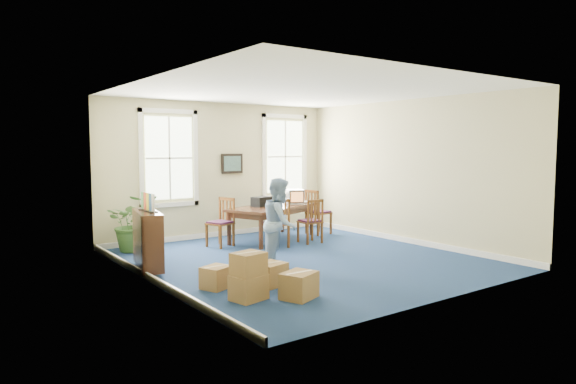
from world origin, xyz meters
TOP-DOWN VIEW (x-y plane):
  - floor at (0.00, 0.00)m, footprint 6.50×6.50m
  - ceiling at (0.00, 0.00)m, footprint 6.50×6.50m
  - wall_back at (0.00, 3.25)m, footprint 6.50×0.00m
  - wall_front at (0.00, -3.25)m, footprint 6.50×0.00m
  - wall_left at (-3.00, 0.00)m, footprint 0.00×6.50m
  - wall_right at (3.00, 0.00)m, footprint 0.00×6.50m
  - baseboard_back at (0.00, 3.22)m, footprint 6.00×0.04m
  - baseboard_left at (-2.97, 0.00)m, footprint 0.04×6.50m
  - baseboard_right at (2.97, 0.00)m, footprint 0.04×6.50m
  - window_left at (-1.30, 3.23)m, footprint 1.40×0.12m
  - window_right at (1.90, 3.23)m, footprint 1.40×0.12m
  - wall_picture at (0.30, 3.20)m, footprint 0.58×0.06m
  - conference_table at (0.71, 2.06)m, footprint 2.55×1.83m
  - crt_tv at (1.40, 2.11)m, footprint 0.51×0.53m
  - game_console at (1.72, 2.06)m, footprint 0.16×0.19m
  - equipment_bag at (0.45, 2.11)m, footprint 0.51×0.39m
  - chair_near_left at (0.24, 1.26)m, footprint 0.48×0.48m
  - chair_near_right at (1.19, 1.26)m, footprint 0.48×0.48m
  - chair_end_left at (-0.66, 2.06)m, footprint 0.60×0.60m
  - chair_end_right at (2.09, 2.06)m, footprint 0.53×0.53m
  - man at (-0.68, -0.24)m, footprint 0.98×0.98m
  - credenza at (-2.72, 0.88)m, footprint 0.62×1.29m
  - brochure_rack at (-2.70, 0.88)m, footprint 0.19×0.78m
  - potted_plant at (-2.33, 2.66)m, footprint 1.27×1.17m
  - cardboard_boxes at (-2.03, -1.55)m, footprint 1.56×1.56m

SIDE VIEW (x-z plane):
  - floor at x=0.00m, z-range 0.00..0.00m
  - baseboard_back at x=0.00m, z-range 0.00..0.12m
  - baseboard_left at x=-2.97m, z-range 0.00..0.12m
  - baseboard_right at x=2.97m, z-range 0.00..0.12m
  - cardboard_boxes at x=-2.03m, z-range 0.00..0.71m
  - conference_table at x=0.71m, z-range 0.00..0.79m
  - credenza at x=-2.72m, z-range 0.00..0.98m
  - chair_near_right at x=1.19m, z-range 0.00..0.99m
  - chair_end_left at x=-0.66m, z-range 0.00..1.05m
  - chair_near_left at x=0.24m, z-range 0.00..1.06m
  - chair_end_right at x=2.09m, z-range 0.00..1.11m
  - potted_plant at x=-2.33m, z-range 0.00..1.18m
  - man at x=-0.68m, z-range 0.00..1.60m
  - game_console at x=1.72m, z-range 0.79..0.84m
  - equipment_bag at x=0.45m, z-range 0.79..1.02m
  - crt_tv at x=1.40m, z-range 0.79..1.14m
  - brochure_rack at x=-2.70m, z-range 0.98..1.32m
  - wall_back at x=0.00m, z-range -1.65..4.85m
  - wall_front at x=0.00m, z-range -1.65..4.85m
  - wall_left at x=-3.00m, z-range -1.65..4.85m
  - wall_right at x=3.00m, z-range -1.65..4.85m
  - wall_picture at x=0.30m, z-range 1.51..1.99m
  - window_left at x=-1.30m, z-range 0.80..3.00m
  - window_right at x=1.90m, z-range 0.80..3.00m
  - ceiling at x=0.00m, z-range 3.20..3.20m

